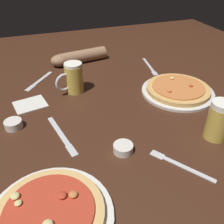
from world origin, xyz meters
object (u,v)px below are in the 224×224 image
at_px(beer_mug_amber, 220,121).
at_px(napkin_folded, 30,104).
at_px(knife_spare, 39,81).
at_px(fork_spare, 180,165).
at_px(beer_mug_dark, 73,78).
at_px(ramekin_sauce, 13,124).
at_px(pizza_plate_far, 178,90).
at_px(diner_arm, 77,57).
at_px(fork_left, 150,66).
at_px(ramekin_butter, 123,148).
at_px(knife_right, 62,135).
at_px(pizza_plate_near, 50,215).

distance_m(beer_mug_amber, napkin_folded, 0.75).
bearing_deg(knife_spare, fork_spare, -63.66).
bearing_deg(napkin_folded, beer_mug_dark, 14.00).
bearing_deg(fork_spare, ramekin_sauce, 142.53).
xyz_separation_m(pizza_plate_far, ramekin_sauce, (-0.71, -0.02, -0.00)).
bearing_deg(knife_spare, pizza_plate_far, -29.09).
relative_size(beer_mug_amber, diner_arm, 0.44).
distance_m(ramekin_sauce, diner_arm, 0.62).
relative_size(pizza_plate_far, fork_left, 1.43).
relative_size(pizza_plate_far, beer_mug_dark, 2.36).
bearing_deg(fork_spare, fork_left, 70.78).
xyz_separation_m(ramekin_butter, fork_left, (0.39, 0.58, -0.01)).
height_order(beer_mug_dark, napkin_folded, beer_mug_dark).
xyz_separation_m(beer_mug_dark, knife_right, (-0.11, -0.30, -0.07)).
distance_m(ramekin_sauce, ramekin_butter, 0.42).
height_order(ramekin_sauce, knife_right, ramekin_sauce).
relative_size(beer_mug_dark, diner_arm, 0.43).
bearing_deg(pizza_plate_far, knife_spare, 150.91).
bearing_deg(pizza_plate_far, ramekin_sauce, -178.08).
height_order(fork_left, fork_spare, same).
bearing_deg(pizza_plate_near, fork_spare, 7.03).
height_order(pizza_plate_far, ramekin_butter, pizza_plate_far).
distance_m(ramekin_sauce, napkin_folded, 0.16).
height_order(pizza_plate_far, fork_left, pizza_plate_far).
bearing_deg(beer_mug_amber, beer_mug_dark, 129.67).
xyz_separation_m(beer_mug_amber, fork_left, (0.05, 0.62, -0.07)).
xyz_separation_m(ramekin_butter, knife_spare, (-0.21, 0.60, -0.01)).
height_order(ramekin_sauce, fork_spare, ramekin_sauce).
height_order(napkin_folded, fork_left, napkin_folded).
bearing_deg(ramekin_sauce, napkin_folded, 64.79).
xyz_separation_m(pizza_plate_far, beer_mug_dark, (-0.44, 0.17, 0.05)).
xyz_separation_m(beer_mug_amber, ramekin_sauce, (-0.67, 0.29, -0.06)).
height_order(napkin_folded, fork_spare, napkin_folded).
xyz_separation_m(beer_mug_amber, knife_spare, (-0.55, 0.64, -0.07)).
relative_size(beer_mug_amber, fork_spare, 0.78).
relative_size(pizza_plate_far, beer_mug_amber, 2.29).
height_order(beer_mug_amber, ramekin_sauce, beer_mug_amber).
bearing_deg(beer_mug_dark, napkin_folded, -166.00).
xyz_separation_m(beer_mug_amber, diner_arm, (-0.32, 0.81, -0.04)).
height_order(knife_right, knife_spare, same).
bearing_deg(ramekin_butter, fork_spare, -38.91).
bearing_deg(beer_mug_amber, knife_spare, 130.35).
relative_size(pizza_plate_near, knife_right, 1.31).
distance_m(pizza_plate_far, beer_mug_amber, 0.32).
distance_m(beer_mug_dark, napkin_folded, 0.22).
height_order(beer_mug_amber, napkin_folded, beer_mug_amber).
bearing_deg(beer_mug_amber, pizza_plate_far, 82.51).
distance_m(beer_mug_dark, fork_left, 0.48).
bearing_deg(knife_spare, pizza_plate_near, -93.36).
relative_size(pizza_plate_near, fork_spare, 1.73).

